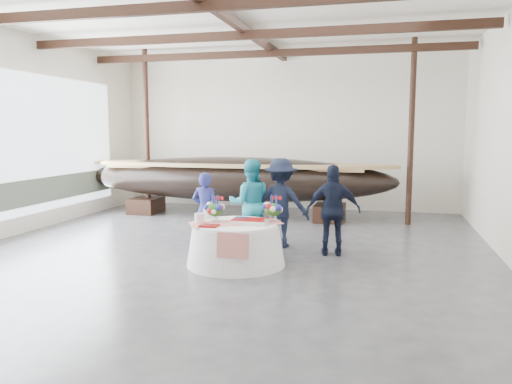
# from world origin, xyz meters

# --- Properties ---
(floor) EXTENTS (10.00, 12.00, 0.01)m
(floor) POSITION_xyz_m (0.00, 0.00, 0.00)
(floor) COLOR #3D3D42
(floor) RESTS_ON ground
(wall_back) EXTENTS (10.00, 0.02, 4.50)m
(wall_back) POSITION_xyz_m (0.00, 6.00, 2.25)
(wall_back) COLOR silver
(wall_back) RESTS_ON ground
(ceiling) EXTENTS (10.00, 12.00, 0.01)m
(ceiling) POSITION_xyz_m (0.00, 0.00, 4.50)
(ceiling) COLOR white
(ceiling) RESTS_ON wall_back
(pavilion_structure) EXTENTS (9.80, 11.76, 4.50)m
(pavilion_structure) POSITION_xyz_m (0.00, 0.72, 4.00)
(pavilion_structure) COLOR black
(pavilion_structure) RESTS_ON ground
(open_bay) EXTENTS (0.03, 7.00, 3.20)m
(open_bay) POSITION_xyz_m (-4.95, 1.00, 1.83)
(open_bay) COLOR silver
(open_bay) RESTS_ON ground
(longboat_display) EXTENTS (8.58, 1.72, 1.61)m
(longboat_display) POSITION_xyz_m (-1.00, 4.04, 1.03)
(longboat_display) COLOR black
(longboat_display) RESTS_ON ground
(banquet_table) EXTENTS (1.70, 1.70, 0.73)m
(banquet_table) POSITION_xyz_m (0.44, -0.57, 0.36)
(banquet_table) COLOR silver
(banquet_table) RESTS_ON ground
(tabletop_items) EXTENTS (1.64, 1.21, 0.40)m
(tabletop_items) POSITION_xyz_m (0.47, -0.42, 0.88)
(tabletop_items) COLOR red
(tabletop_items) RESTS_ON banquet_table
(guest_woman_blue) EXTENTS (0.56, 0.38, 1.50)m
(guest_woman_blue) POSITION_xyz_m (-0.50, 0.48, 0.75)
(guest_woman_blue) COLOR navy
(guest_woman_blue) RESTS_ON ground
(guest_woman_teal) EXTENTS (0.99, 0.85, 1.75)m
(guest_woman_teal) POSITION_xyz_m (0.34, 0.77, 0.88)
(guest_woman_teal) COLOR teal
(guest_woman_teal) RESTS_ON ground
(guest_man_left) EXTENTS (1.17, 0.71, 1.77)m
(guest_man_left) POSITION_xyz_m (0.92, 0.94, 0.88)
(guest_man_left) COLOR black
(guest_man_left) RESTS_ON ground
(guest_man_right) EXTENTS (1.04, 0.55, 1.69)m
(guest_man_right) POSITION_xyz_m (2.00, 0.51, 0.84)
(guest_man_right) COLOR black
(guest_man_right) RESTS_ON ground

